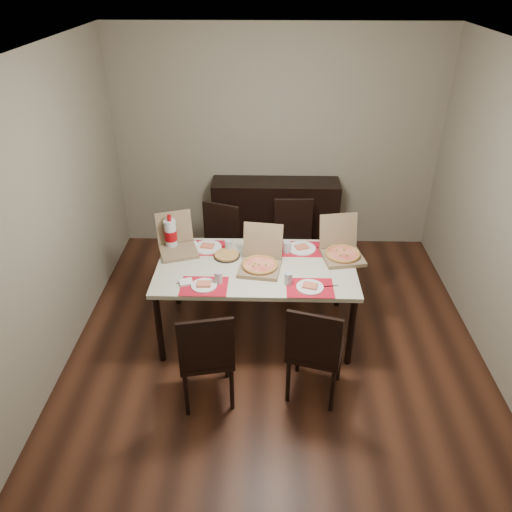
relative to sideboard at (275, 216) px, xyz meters
The scene contains 19 objects.
ground 1.84m from the sideboard, 90.00° to the right, with size 3.80×4.00×0.02m, color #422214.
room_walls 1.86m from the sideboard, 90.00° to the right, with size 3.84×4.02×2.62m.
sideboard is the anchor object (origin of this frame).
dining_table 1.64m from the sideboard, 96.76° to the right, with size 1.80×1.00×0.75m.
chair_near_left 2.61m from the sideboard, 102.29° to the right, with size 0.49×0.49×0.93m.
chair_near_right 2.48m from the sideboard, 83.21° to the right, with size 0.52×0.52×0.93m.
chair_far_left 1.03m from the sideboard, 128.07° to the right, with size 0.54×0.54×0.93m.
chair_far_right 0.70m from the sideboard, 73.80° to the right, with size 0.43×0.43×0.93m.
setting_near_left 2.07m from the sideboard, 107.43° to the right, with size 0.45×0.30×0.11m.
setting_near_right 1.99m from the sideboard, 83.48° to the right, with size 0.46×0.30×0.11m.
setting_far_left 1.50m from the sideboard, 115.70° to the right, with size 0.47×0.30×0.11m.
setting_far_right 1.38m from the sideboard, 81.27° to the right, with size 0.51×0.30×0.11m.
napkin_loose 1.75m from the sideboard, 94.09° to the right, with size 0.12×0.11×0.02m, color white.
pizza_box_center 1.70m from the sideboard, 95.21° to the right, with size 0.41×0.44×0.36m.
pizza_box_right 1.60m from the sideboard, 67.30° to the right, with size 0.42×0.46×0.36m.
pizza_box_left 1.70m from the sideboard, 124.74° to the right, with size 0.44×0.47×0.34m.
faina_plate 1.57m from the sideboard, 107.75° to the right, with size 0.25×0.25×0.03m.
dip_bowl 1.44m from the sideboard, 96.34° to the right, with size 0.10×0.10×0.03m, color white.
soda_bottle 1.72m from the sideboard, 127.40° to the right, with size 0.12×0.12×0.35m.
Camera 1 is at (-0.09, -3.68, 3.15)m, focal length 35.00 mm.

